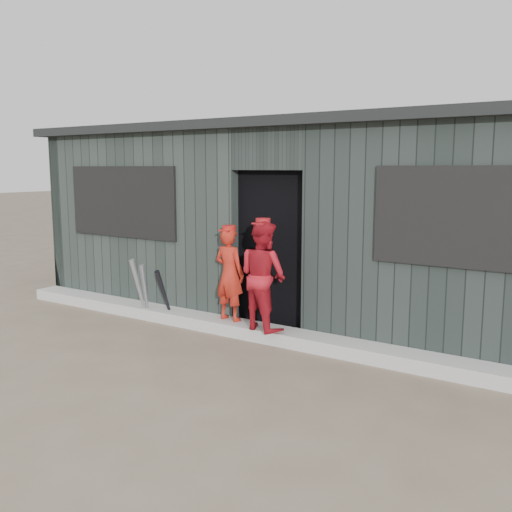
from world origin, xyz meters
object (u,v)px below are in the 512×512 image
Objects in this scene: player_red_right at (263,275)px; dugout at (322,221)px; bat_right at (165,295)px; bat_left at (139,289)px; player_grey_back at (322,294)px; player_red_left at (230,274)px; bat_mid at (145,292)px.

dugout reaches higher than player_red_right.
bat_left is at bearing -159.27° from bat_right.
player_red_right reaches higher than player_grey_back.
player_red_left is 1.06× the size of player_grey_back.
player_red_left is 0.58m from player_red_right.
bat_mid is 0.65× the size of player_red_left.
player_red_left is (0.98, 0.12, 0.37)m from bat_right.
player_red_right is at bearing 3.81° from bat_left.
player_red_right is (1.88, 0.13, 0.37)m from bat_left.
bat_right is 2.14m from player_grey_back.
player_red_left is (1.30, 0.15, 0.35)m from bat_mid.
player_red_right reaches higher than player_red_left.
player_red_left is at bearing 6.45° from bat_mid.
dugout is at bearing -69.52° from player_red_right.
player_red_left is 1.17m from player_grey_back.
dugout is at bearing -81.36° from player_grey_back.
dugout is (0.43, 1.65, 0.56)m from player_red_left.
bat_left is 0.10× the size of dugout.
player_grey_back is 1.61m from dugout.
bat_mid is 0.59× the size of player_red_right.
player_grey_back is (2.39, 0.53, 0.17)m from bat_mid.
bat_right is at bearing 20.73° from bat_left.
bat_right is 0.68× the size of player_grey_back.
bat_mid is 2.65m from dugout.
player_red_right is at bearing 0.93° from bat_mid.
player_grey_back reaches higher than bat_left.
dugout is (1.73, 1.80, 0.91)m from bat_mid.
player_red_right is (0.57, -0.12, 0.06)m from player_red_left.
player_grey_back is 0.13× the size of dugout.
bat_left is at bearing -132.67° from dugout.
bat_mid reaches higher than bat_right.
player_grey_back is (2.40, 0.62, 0.12)m from bat_left.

